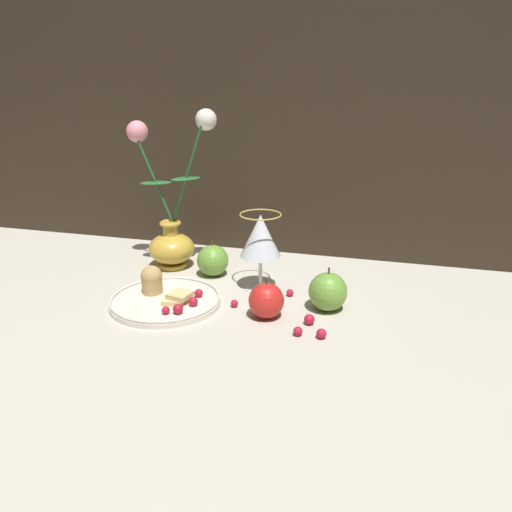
# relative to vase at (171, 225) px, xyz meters

# --- Properties ---
(ground_plane) EXTENTS (2.40, 2.40, 0.00)m
(ground_plane) POSITION_rel_vase_xyz_m (0.15, -0.13, -0.10)
(ground_plane) COLOR #B7B2A3
(ground_plane) RESTS_ON ground
(vase) EXTENTS (0.21, 0.11, 0.36)m
(vase) POSITION_rel_vase_xyz_m (0.00, 0.00, 0.00)
(vase) COLOR gold
(vase) RESTS_ON ground_plane
(plate_with_pastries) EXTENTS (0.22, 0.22, 0.07)m
(plate_with_pastries) POSITION_rel_vase_xyz_m (0.07, -0.20, -0.09)
(plate_with_pastries) COLOR silver
(plate_with_pastries) RESTS_ON ground_plane
(wine_glass) EXTENTS (0.09, 0.09, 0.16)m
(wine_glass) POSITION_rel_vase_xyz_m (0.23, -0.07, 0.01)
(wine_glass) COLOR silver
(wine_glass) RESTS_ON ground_plane
(apple_beside_vase) EXTENTS (0.07, 0.07, 0.08)m
(apple_beside_vase) POSITION_rel_vase_xyz_m (0.28, -0.20, -0.07)
(apple_beside_vase) COLOR red
(apple_beside_vase) RESTS_ON ground_plane
(apple_near_glass) EXTENTS (0.07, 0.07, 0.09)m
(apple_near_glass) POSITION_rel_vase_xyz_m (0.38, -0.14, -0.06)
(apple_near_glass) COLOR #669938
(apple_near_glass) RESTS_ON ground_plane
(apple_at_table_edge) EXTENTS (0.07, 0.07, 0.08)m
(apple_at_table_edge) POSITION_rel_vase_xyz_m (0.11, -0.03, -0.07)
(apple_at_table_edge) COLOR #669938
(apple_at_table_edge) RESTS_ON ground_plane
(berry_near_plate) EXTENTS (0.01, 0.01, 0.01)m
(berry_near_plate) POSITION_rel_vase_xyz_m (0.21, -0.18, -0.09)
(berry_near_plate) COLOR #AD192D
(berry_near_plate) RESTS_ON ground_plane
(berry_front_center) EXTENTS (0.02, 0.02, 0.02)m
(berry_front_center) POSITION_rel_vase_xyz_m (0.35, -0.26, -0.09)
(berry_front_center) COLOR #AD192D
(berry_front_center) RESTS_ON ground_plane
(berry_by_glass_stem) EXTENTS (0.02, 0.02, 0.02)m
(berry_by_glass_stem) POSITION_rel_vase_xyz_m (0.30, -0.10, -0.09)
(berry_by_glass_stem) COLOR #AD192D
(berry_by_glass_stem) RESTS_ON ground_plane
(berry_under_candlestick) EXTENTS (0.02, 0.02, 0.02)m
(berry_under_candlestick) POSITION_rel_vase_xyz_m (0.39, -0.26, -0.09)
(berry_under_candlestick) COLOR #AD192D
(berry_under_candlestick) RESTS_ON ground_plane
(berry_far_right) EXTENTS (0.02, 0.02, 0.02)m
(berry_far_right) POSITION_rel_vase_xyz_m (0.36, -0.21, -0.09)
(berry_far_right) COLOR #AD192D
(berry_far_right) RESTS_ON ground_plane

